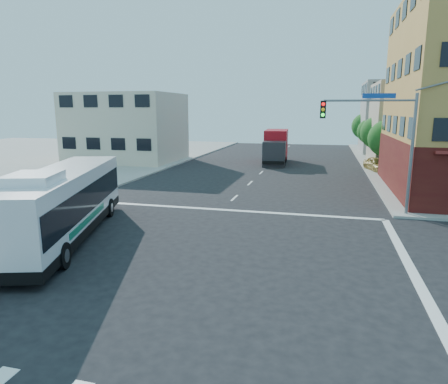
# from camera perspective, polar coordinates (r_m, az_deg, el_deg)

# --- Properties ---
(ground) EXTENTS (120.00, 120.00, 0.00)m
(ground) POSITION_cam_1_polar(r_m,az_deg,el_deg) (16.19, -8.90, -10.54)
(ground) COLOR black
(ground) RESTS_ON ground
(sidewalk_nw) EXTENTS (50.00, 50.00, 0.15)m
(sidewalk_nw) POSITION_cam_1_polar(r_m,az_deg,el_deg) (63.99, -25.84, 5.09)
(sidewalk_nw) COLOR #99958D
(sidewalk_nw) RESTS_ON ground
(building_east_near) EXTENTS (12.06, 10.06, 9.00)m
(building_east_near) POSITION_cam_1_polar(r_m,az_deg,el_deg) (48.99, 27.48, 8.51)
(building_east_near) COLOR tan
(building_east_near) RESTS_ON ground
(building_east_far) EXTENTS (12.06, 10.06, 10.00)m
(building_east_far) POSITION_cam_1_polar(r_m,az_deg,el_deg) (62.70, 24.67, 9.61)
(building_east_far) COLOR gray
(building_east_far) RESTS_ON ground
(building_west) EXTENTS (12.06, 10.06, 8.00)m
(building_west) POSITION_cam_1_polar(r_m,az_deg,el_deg) (49.47, -13.71, 8.91)
(building_west) COLOR beige
(building_west) RESTS_ON ground
(signal_mast_ne) EXTENTS (7.91, 1.13, 8.07)m
(signal_mast_ne) POSITION_cam_1_polar(r_m,az_deg,el_deg) (24.58, 21.59, 8.28)
(signal_mast_ne) COLOR slate
(signal_mast_ne) RESTS_ON ground
(street_tree_a) EXTENTS (3.60, 3.60, 5.53)m
(street_tree_a) POSITION_cam_1_polar(r_m,az_deg,el_deg) (42.15, 22.42, 7.38)
(street_tree_a) COLOR #3C2915
(street_tree_a) RESTS_ON ground
(street_tree_b) EXTENTS (3.80, 3.80, 5.79)m
(street_tree_b) POSITION_cam_1_polar(r_m,az_deg,el_deg) (50.07, 21.19, 8.20)
(street_tree_b) COLOR #3C2915
(street_tree_b) RESTS_ON ground
(street_tree_c) EXTENTS (3.40, 3.40, 5.29)m
(street_tree_c) POSITION_cam_1_polar(r_m,az_deg,el_deg) (58.02, 20.26, 8.34)
(street_tree_c) COLOR #3C2915
(street_tree_c) RESTS_ON ground
(street_tree_d) EXTENTS (4.00, 4.00, 6.03)m
(street_tree_d) POSITION_cam_1_polar(r_m,az_deg,el_deg) (65.97, 19.59, 9.06)
(street_tree_d) COLOR #3C2915
(street_tree_d) RESTS_ON ground
(transit_bus) EXTENTS (6.12, 12.48, 3.63)m
(transit_bus) POSITION_cam_1_polar(r_m,az_deg,el_deg) (20.45, -22.02, -1.36)
(transit_bus) COLOR black
(transit_bus) RESTS_ON ground
(box_truck) EXTENTS (2.99, 8.55, 3.79)m
(box_truck) POSITION_cam_1_polar(r_m,az_deg,el_deg) (46.96, 7.41, 6.36)
(box_truck) COLOR #26262B
(box_truck) RESTS_ON ground
(parked_car) EXTENTS (2.76, 4.58, 1.46)m
(parked_car) POSITION_cam_1_polar(r_m,az_deg,el_deg) (43.07, 21.09, 3.72)
(parked_car) COLOR tan
(parked_car) RESTS_ON ground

